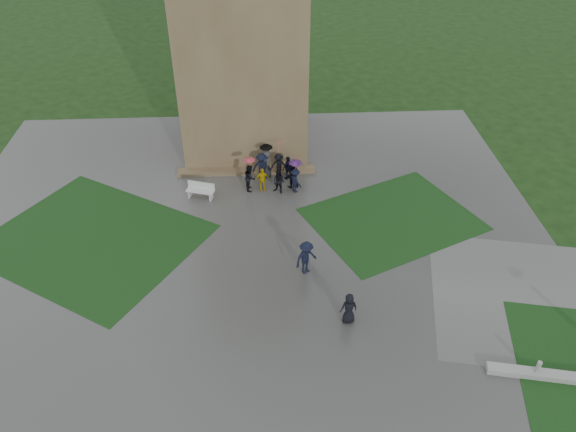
{
  "coord_description": "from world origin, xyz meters",
  "views": [
    {
      "loc": [
        1.03,
        -20.79,
        19.51
      ],
      "look_at": [
        2.36,
        4.03,
        1.2
      ],
      "focal_mm": 35.0,
      "sensor_mm": 36.0,
      "label": 1
    }
  ],
  "objects_px": {
    "pedestrian_near": "(349,308)",
    "pedestrian_mid": "(306,258)",
    "tower": "(241,13)",
    "bench": "(201,190)"
  },
  "relations": [
    {
      "from": "bench",
      "to": "pedestrian_near",
      "type": "relative_size",
      "value": 1.11
    },
    {
      "from": "bench",
      "to": "tower",
      "type": "bearing_deg",
      "value": 86.33
    },
    {
      "from": "bench",
      "to": "pedestrian_near",
      "type": "bearing_deg",
      "value": -37.03
    },
    {
      "from": "pedestrian_mid",
      "to": "pedestrian_near",
      "type": "relative_size",
      "value": 1.18
    },
    {
      "from": "tower",
      "to": "pedestrian_mid",
      "type": "xyz_separation_m",
      "value": [
        3.11,
        -14.27,
        -8.02
      ]
    },
    {
      "from": "pedestrian_near",
      "to": "pedestrian_mid",
      "type": "bearing_deg",
      "value": -70.78
    },
    {
      "from": "bench",
      "to": "pedestrian_near",
      "type": "distance_m",
      "value": 13.05
    },
    {
      "from": "bench",
      "to": "pedestrian_mid",
      "type": "bearing_deg",
      "value": -33.04
    },
    {
      "from": "tower",
      "to": "pedestrian_near",
      "type": "distance_m",
      "value": 20.13
    },
    {
      "from": "tower",
      "to": "bench",
      "type": "xyz_separation_m",
      "value": [
        -2.77,
        -7.13,
        -8.47
      ]
    }
  ]
}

